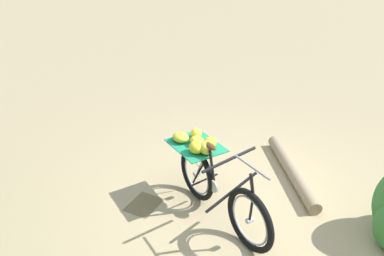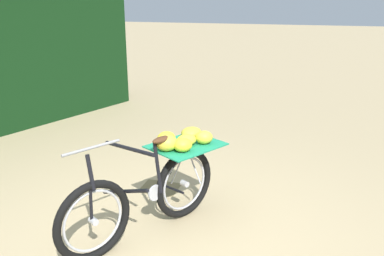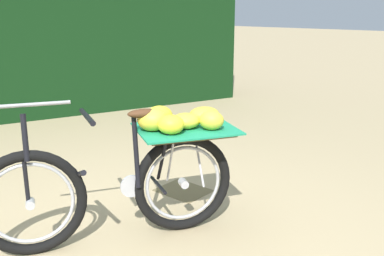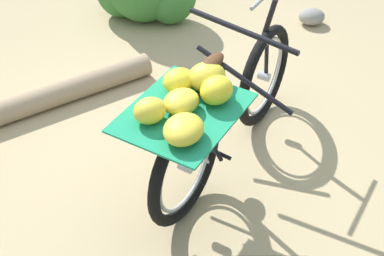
# 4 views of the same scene
# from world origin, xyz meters

# --- Properties ---
(ground_plane) EXTENTS (60.00, 60.00, 0.00)m
(ground_plane) POSITION_xyz_m (0.00, 0.00, 0.00)
(ground_plane) COLOR tan
(bicycle) EXTENTS (1.17, 1.68, 1.03)m
(bicycle) POSITION_xyz_m (-0.19, 0.27, 0.51)
(bicycle) COLOR black
(bicycle) RESTS_ON ground_plane
(leaf_litter_patch) EXTENTS (0.44, 0.36, 0.01)m
(leaf_litter_patch) POSITION_xyz_m (-0.46, 1.13, 0.00)
(leaf_litter_patch) COLOR olive
(leaf_litter_patch) RESTS_ON ground_plane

